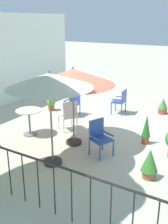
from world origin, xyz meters
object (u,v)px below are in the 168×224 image
object	(u,v)px
patio_chair_1	(73,102)
patio_chair_2	(69,114)
patio_chair_0	(121,100)
potted_plant_2	(146,129)
potted_plant_6	(150,163)
potted_plant_7	(163,106)
potted_plant_1	(51,103)
cafe_table_0	(29,118)
patio_umbrella_1	(50,82)
patio_chair_3	(99,136)
patio_umbrella_0	(73,77)

from	to	relation	value
patio_chair_1	patio_chair_2	xyz separation A→B (m)	(-1.24, -0.67, 0.05)
patio_chair_0	potted_plant_2	xyz separation A→B (m)	(-1.97, -1.64, -0.09)
patio_chair_1	potted_plant_6	xyz separation A→B (m)	(-2.58, -3.69, -0.12)
potted_plant_7	potted_plant_1	bearing A→B (deg)	116.06
patio_chair_0	potted_plant_1	bearing A→B (deg)	112.95
potted_plant_2	cafe_table_0	bearing A→B (deg)	110.85
patio_umbrella_1	potted_plant_7	world-z (taller)	patio_umbrella_1
patio_umbrella_1	cafe_table_0	bearing A→B (deg)	58.07
patio_chair_3	potted_plant_2	world-z (taller)	patio_chair_3
potted_plant_1	potted_plant_7	distance (m)	4.16
potted_plant_2	potted_plant_7	size ratio (longest dim) A/B	1.40
patio_umbrella_0	potted_plant_7	xyz separation A→B (m)	(3.83, -1.39, -1.58)
patio_chair_1	potted_plant_7	size ratio (longest dim) A/B	1.41
potted_plant_1	potted_plant_7	size ratio (longest dim) A/B	0.86
patio_umbrella_1	potted_plant_1	bearing A→B (deg)	38.29
patio_chair_1	potted_plant_7	bearing A→B (deg)	-55.72
patio_chair_3	potted_plant_1	size ratio (longest dim) A/B	1.80
patio_chair_2	potted_plant_7	distance (m)	3.72
patio_umbrella_1	patio_chair_3	xyz separation A→B (m)	(1.00, -0.73, -1.49)
patio_chair_1	potted_plant_7	distance (m)	3.30
patio_umbrella_0	potted_plant_6	world-z (taller)	patio_umbrella_0
patio_chair_0	potted_plant_6	xyz separation A→B (m)	(-3.62, -2.29, -0.15)
patio_chair_3	patio_umbrella_0	bearing A→B (deg)	78.05
patio_chair_3	potted_plant_1	distance (m)	3.92
cafe_table_0	patio_chair_3	size ratio (longest dim) A/B	0.85
patio_chair_0	potted_plant_2	distance (m)	2.57
patio_umbrella_1	potted_plant_2	size ratio (longest dim) A/B	2.72
patio_umbrella_0	potted_plant_6	size ratio (longest dim) A/B	3.17
patio_chair_0	potted_plant_2	bearing A→B (deg)	-140.27
patio_umbrella_0	potted_plant_1	size ratio (longest dim) A/B	4.30
patio_chair_1	potted_plant_2	size ratio (longest dim) A/B	1.01
patio_chair_1	potted_plant_6	bearing A→B (deg)	-124.93
patio_umbrella_0	patio_chair_2	distance (m)	1.67
patio_umbrella_1	patio_chair_2	world-z (taller)	patio_umbrella_1
patio_chair_1	potted_plant_2	distance (m)	3.17
patio_umbrella_0	cafe_table_0	world-z (taller)	patio_umbrella_0
patio_umbrella_0	patio_umbrella_1	size ratio (longest dim) A/B	0.97
patio_chair_2	potted_plant_7	xyz separation A→B (m)	(3.10, -2.05, -0.24)
patio_chair_2	patio_umbrella_0	bearing A→B (deg)	-137.80
patio_umbrella_1	patio_chair_2	bearing A→B (deg)	23.55
patio_chair_2	potted_plant_1	xyz separation A→B (m)	(1.27, 1.68, -0.25)
patio_chair_3	potted_plant_6	world-z (taller)	patio_chair_3
potted_plant_2	patio_chair_3	bearing A→B (deg)	146.91
patio_umbrella_0	patio_chair_2	bearing A→B (deg)	42.20
potted_plant_6	potted_plant_7	xyz separation A→B (m)	(4.43, 0.97, -0.07)
patio_chair_0	patio_chair_3	distance (m)	3.32
patio_umbrella_0	cafe_table_0	xyz separation A→B (m)	(-0.16, 1.47, -1.34)
patio_chair_1	patio_chair_3	xyz separation A→B (m)	(-2.16, -2.23, 0.02)
cafe_table_0	patio_chair_2	distance (m)	1.20
patio_umbrella_0	patio_chair_3	distance (m)	1.65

